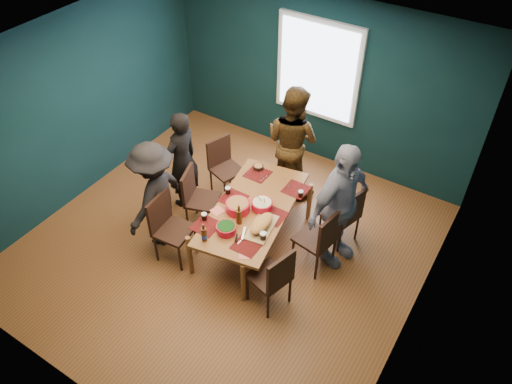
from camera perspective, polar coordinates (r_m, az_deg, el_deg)
room at (r=6.13m, az=-2.46°, el=4.18°), size 5.01×5.01×2.71m
dining_table at (r=6.45m, az=-0.36°, el=-2.14°), size 1.21×1.96×0.70m
chair_left_far at (r=7.39m, az=-3.77°, el=3.37°), size 0.52×0.52×0.91m
chair_left_mid at (r=6.87m, az=-6.87°, el=-0.26°), size 0.53×0.53×0.93m
chair_left_near at (r=6.47m, az=-10.09°, el=-3.53°), size 0.47×0.47×0.97m
chair_right_far at (r=6.66m, az=10.22°, el=-2.43°), size 0.52×0.52×0.92m
chair_right_mid at (r=6.26m, az=7.48°, el=-5.09°), size 0.51×0.51×0.97m
chair_right_near at (r=5.83m, az=2.13°, el=-9.58°), size 0.52×0.52×0.93m
person_far_left at (r=7.11m, az=-8.46°, el=3.62°), size 0.44×0.60×1.53m
person_back at (r=7.24m, az=4.17°, el=5.85°), size 0.93×0.77×1.74m
person_right at (r=6.19m, az=9.52°, el=-1.62°), size 0.71×1.14×1.81m
person_near_left at (r=6.56m, az=-11.44°, el=-0.38°), size 0.68×1.06×1.57m
bowl_salad at (r=6.31m, az=-2.12°, el=-1.63°), size 0.31×0.31×0.13m
bowl_dumpling at (r=6.34m, az=0.69°, el=-1.46°), size 0.27×0.27×0.25m
bowl_herbs at (r=6.06m, az=-3.42°, el=-4.18°), size 0.25×0.25×0.11m
cutting_board at (r=6.08m, az=0.64°, el=-3.73°), size 0.36×0.66×0.14m
small_bowl at (r=6.97m, az=0.27°, el=2.87°), size 0.15×0.15×0.06m
beer_bottle_a at (r=5.96m, az=-5.96°, el=-4.85°), size 0.07×0.07×0.26m
beer_bottle_b at (r=6.12m, az=-1.96°, el=-2.78°), size 0.07×0.07×0.29m
cola_glass_a at (r=6.23m, az=-5.94°, el=-2.78°), size 0.07×0.07×0.10m
cola_glass_b at (r=5.95m, az=0.82°, el=-5.07°), size 0.08×0.08×0.11m
cola_glass_c at (r=6.54m, az=5.13°, el=-0.18°), size 0.07×0.07×0.09m
cola_glass_d at (r=6.57m, az=-3.23°, el=0.20°), size 0.07×0.07×0.10m
napkin_a at (r=6.29m, az=2.63°, el=-2.70°), size 0.15×0.15×0.00m
napkin_b at (r=6.37m, az=-4.42°, el=-2.15°), size 0.18×0.18×0.00m
napkin_c at (r=5.83m, az=-1.30°, el=-7.18°), size 0.18×0.18×0.00m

